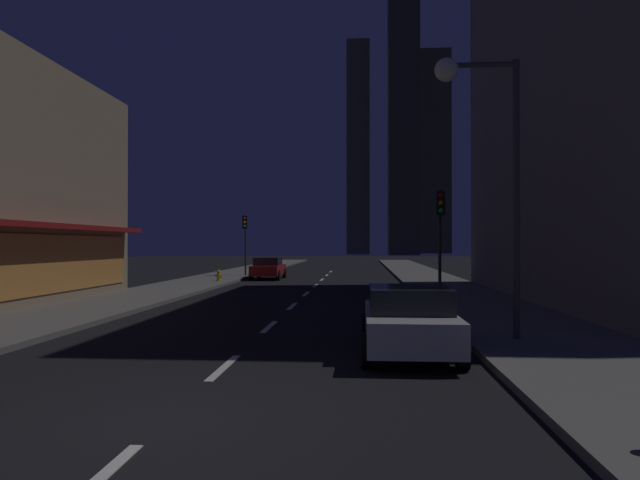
% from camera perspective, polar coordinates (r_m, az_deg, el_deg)
% --- Properties ---
extents(ground_plane, '(78.00, 136.00, 0.10)m').
position_cam_1_polar(ground_plane, '(39.36, 0.48, -3.90)').
color(ground_plane, black).
extents(sidewalk_right, '(4.00, 76.00, 0.15)m').
position_cam_1_polar(sidewalk_right, '(39.51, 10.69, -3.70)').
color(sidewalk_right, '#605E59').
rests_on(sidewalk_right, ground).
extents(sidewalk_left, '(4.00, 76.00, 0.15)m').
position_cam_1_polar(sidewalk_left, '(40.43, -9.49, -3.62)').
color(sidewalk_left, '#605E59').
rests_on(sidewalk_left, ground).
extents(lane_marking_center, '(0.16, 43.80, 0.01)m').
position_cam_1_polar(lane_marking_center, '(26.24, -1.44, -5.53)').
color(lane_marking_center, silver).
rests_on(lane_marking_center, ground).
extents(skyscraper_distant_tall, '(5.18, 7.99, 48.50)m').
position_cam_1_polar(skyscraper_distant_tall, '(130.48, 3.93, 9.26)').
color(skyscraper_distant_tall, '#5E5947').
rests_on(skyscraper_distant_tall, ground).
extents(skyscraper_distant_mid, '(6.38, 7.66, 77.15)m').
position_cam_1_polar(skyscraper_distant_mid, '(125.50, 8.53, 16.38)').
color(skyscraper_distant_mid, '#3F3C2F').
rests_on(skyscraper_distant_mid, ground).
extents(skyscraper_distant_short, '(8.56, 5.78, 50.71)m').
position_cam_1_polar(skyscraper_distant_short, '(144.24, 11.46, 8.78)').
color(skyscraper_distant_short, '#423E31').
rests_on(skyscraper_distant_short, ground).
extents(car_parked_near, '(1.98, 4.24, 1.45)m').
position_cam_1_polar(car_parked_near, '(12.05, 9.05, -8.07)').
color(car_parked_near, silver).
rests_on(car_parked_near, ground).
extents(car_parked_far, '(1.98, 4.24, 1.45)m').
position_cam_1_polar(car_parked_far, '(37.24, -5.32, -2.88)').
color(car_parked_far, '#B21919').
rests_on(car_parked_far, ground).
extents(fire_hydrant_far_left, '(0.42, 0.30, 0.65)m').
position_cam_1_polar(fire_hydrant_far_left, '(33.77, -10.33, -3.62)').
color(fire_hydrant_far_left, gold).
rests_on(fire_hydrant_far_left, sidewalk_left).
extents(traffic_light_near_right, '(0.32, 0.48, 4.20)m').
position_cam_1_polar(traffic_light_near_right, '(21.00, 12.21, 1.90)').
color(traffic_light_near_right, '#2D2D2D').
rests_on(traffic_light_near_right, sidewalk_right).
extents(traffic_light_far_left, '(0.32, 0.48, 4.20)m').
position_cam_1_polar(traffic_light_far_left, '(39.13, -7.67, 0.83)').
color(traffic_light_far_left, '#2D2D2D').
rests_on(traffic_light_far_left, sidewalk_left).
extents(street_lamp_right, '(1.96, 0.56, 6.58)m').
position_cam_1_polar(street_lamp_right, '(13.80, 16.08, 10.96)').
color(street_lamp_right, '#38383D').
rests_on(street_lamp_right, sidewalk_right).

